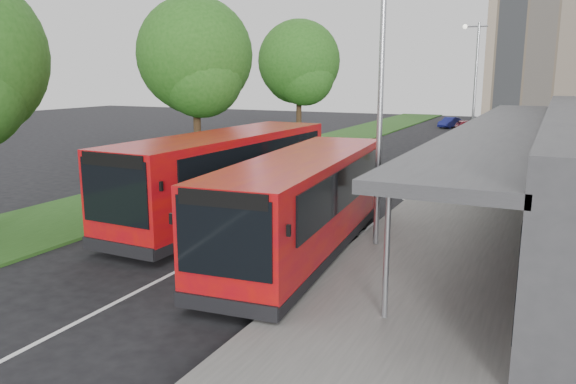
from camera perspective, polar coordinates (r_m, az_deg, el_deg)
name	(u,v)px	position (r m, az deg, el deg)	size (l,w,h in m)	color
ground	(222,248)	(17.21, -6.70, -5.68)	(120.00, 120.00, 0.00)	black
pavement	(498,165)	(34.34, 20.54, 2.58)	(5.00, 80.00, 0.15)	slate
grass_verge	(293,152)	(37.71, 0.47, 4.06)	(5.00, 80.00, 0.10)	#1E4416
lane_centre_line	(371,172)	(30.60, 8.40, 2.03)	(0.12, 70.00, 0.01)	silver
kerb_dashes	(447,166)	(33.70, 15.80, 2.61)	(0.12, 56.00, 0.01)	silver
tree_mid	(196,63)	(27.85, -9.38, 12.81)	(5.49, 5.49, 8.82)	black
tree_far	(299,67)	(38.33, 1.15, 12.60)	(5.45, 5.45, 8.76)	black
lamp_post_near	(378,90)	(16.54, 9.12, 10.17)	(1.44, 0.28, 8.00)	#999BA1
lamp_post_far	(474,82)	(36.16, 18.37, 10.56)	(1.44, 0.28, 8.00)	#999BA1
bus_main	(303,204)	(16.22, 1.55, -1.27)	(3.49, 10.38, 2.89)	#AF1209
bus_second	(226,176)	(20.22, -6.33, 1.62)	(3.16, 11.08, 3.11)	#AF1209
litter_bin	(466,183)	(25.19, 17.61, 0.88)	(0.51, 0.51, 0.92)	#3B2618
bollard	(485,156)	(33.19, 19.38, 3.49)	(0.18, 0.18, 1.14)	yellow
car_near	(465,127)	(51.77, 17.58, 6.30)	(1.52, 3.77, 1.28)	#5F0D17
car_far	(450,122)	(58.11, 16.11, 6.81)	(1.09, 3.14, 1.03)	navy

